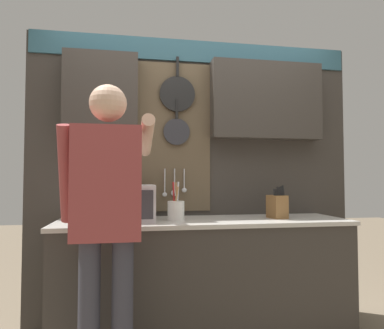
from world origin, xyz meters
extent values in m
cube|color=#38332D|center=(0.00, 0.00, 0.43)|extent=(2.14, 0.59, 0.85)
cube|color=beige|center=(0.00, 0.00, 0.87)|extent=(2.17, 0.62, 0.03)
cube|color=#38332D|center=(0.00, 0.32, 1.18)|extent=(2.74, 0.04, 2.37)
cube|color=#2D5666|center=(0.00, 0.29, 2.28)|extent=(2.70, 0.02, 0.18)
cube|color=#38332D|center=(-0.78, 0.22, 1.86)|extent=(0.57, 0.16, 0.66)
cube|color=#38332D|center=(0.59, 0.22, 1.86)|extent=(0.96, 0.16, 0.66)
cube|color=brown|center=(-0.19, 0.29, 1.54)|extent=(0.61, 0.01, 1.24)
cylinder|color=black|center=(-0.17, 0.26, 1.90)|extent=(0.30, 0.02, 0.30)
cube|color=black|center=(-0.17, 0.26, 2.13)|extent=(0.02, 0.02, 0.16)
cylinder|color=#2D2D33|center=(-0.18, 0.26, 1.58)|extent=(0.22, 0.02, 0.22)
cube|color=black|center=(-0.18, 0.26, 1.77)|extent=(0.02, 0.02, 0.16)
cylinder|color=silver|center=(-0.27, 0.26, 1.17)|extent=(0.01, 0.01, 0.20)
ellipsoid|color=silver|center=(-0.27, 0.26, 1.06)|extent=(0.04, 0.01, 0.04)
cylinder|color=silver|center=(-0.19, 0.26, 1.18)|extent=(0.01, 0.01, 0.18)
ellipsoid|color=silver|center=(-0.19, 0.26, 1.07)|extent=(0.06, 0.01, 0.05)
cylinder|color=silver|center=(-0.11, 0.26, 1.19)|extent=(0.01, 0.01, 0.16)
ellipsoid|color=silver|center=(-0.11, 0.26, 1.10)|extent=(0.04, 0.01, 0.04)
cube|color=silver|center=(-0.61, -0.02, 1.01)|extent=(0.47, 0.35, 0.26)
cube|color=black|center=(-0.66, -0.19, 1.01)|extent=(0.26, 0.01, 0.16)
cube|color=#333338|center=(-0.44, -0.19, 1.01)|extent=(0.10, 0.01, 0.20)
cube|color=brown|center=(0.58, -0.02, 0.97)|extent=(0.13, 0.16, 0.18)
cylinder|color=black|center=(0.54, -0.05, 1.09)|extent=(0.02, 0.03, 0.05)
cylinder|color=black|center=(0.56, -0.05, 1.09)|extent=(0.02, 0.03, 0.05)
cylinder|color=black|center=(0.57, -0.05, 1.10)|extent=(0.02, 0.03, 0.07)
cylinder|color=black|center=(0.59, -0.05, 1.09)|extent=(0.02, 0.03, 0.07)
cylinder|color=black|center=(0.60, -0.05, 1.10)|extent=(0.02, 0.03, 0.07)
cylinder|color=black|center=(0.62, -0.05, 1.10)|extent=(0.02, 0.03, 0.08)
cylinder|color=white|center=(-0.21, -0.02, 0.95)|extent=(0.13, 0.13, 0.14)
cylinder|color=silver|center=(-0.20, -0.02, 1.05)|extent=(0.03, 0.04, 0.23)
cylinder|color=tan|center=(-0.22, -0.02, 1.04)|extent=(0.04, 0.04, 0.19)
cylinder|color=red|center=(-0.23, 0.00, 1.05)|extent=(0.03, 0.04, 0.23)
cylinder|color=tan|center=(-0.21, -0.01, 1.05)|extent=(0.03, 0.03, 0.22)
cylinder|color=#383842|center=(-0.76, -0.55, 0.42)|extent=(0.12, 0.12, 0.85)
cylinder|color=#383842|center=(-0.58, -0.55, 0.42)|extent=(0.12, 0.12, 0.85)
cube|color=#993D3D|center=(-0.67, -0.55, 1.17)|extent=(0.38, 0.22, 0.64)
sphere|color=#DBAD8E|center=(-0.67, -0.55, 1.62)|extent=(0.21, 0.21, 0.21)
cylinder|color=#993D3D|center=(-0.90, -0.51, 1.21)|extent=(0.08, 0.25, 0.56)
cylinder|color=#DBAD8E|center=(-0.44, -0.28, 1.46)|extent=(0.08, 0.57, 0.22)
camera|label=1|loc=(-0.53, -2.54, 1.19)|focal=32.00mm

